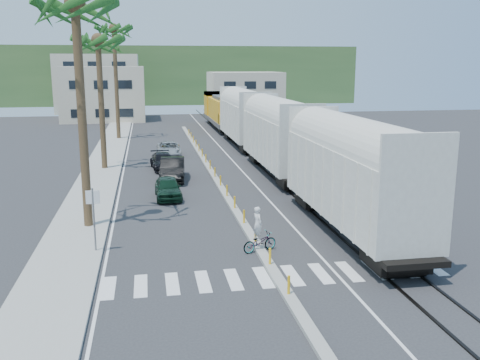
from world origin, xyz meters
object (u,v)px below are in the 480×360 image
(car_lead, at_px, (168,188))
(cyclist, at_px, (259,238))
(car_second, at_px, (173,169))
(street_sign, at_px, (94,211))

(car_lead, bearing_deg, cyclist, -72.53)
(car_lead, height_order, car_second, car_second)
(car_second, bearing_deg, street_sign, -100.86)
(street_sign, height_order, car_second, street_sign)
(street_sign, bearing_deg, car_second, 74.42)
(street_sign, xyz_separation_m, car_lead, (3.63, 9.65, -1.30))
(car_second, distance_m, cyclist, 16.35)
(street_sign, xyz_separation_m, car_second, (4.20, 15.05, -1.16))
(street_sign, distance_m, car_second, 15.67)
(car_second, bearing_deg, car_lead, -91.26)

